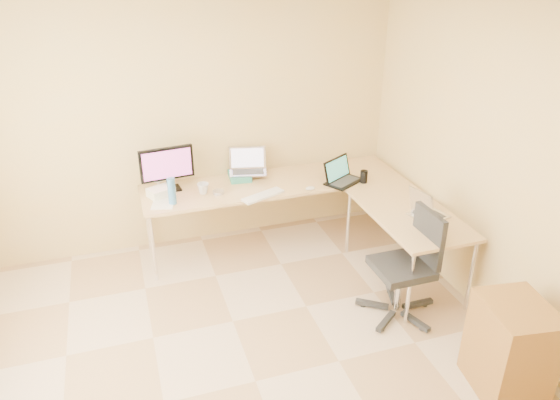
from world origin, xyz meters
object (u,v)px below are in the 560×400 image
object	(u,v)px
desk_main	(274,214)
mug	(203,188)
desk_fan	(158,176)
monitor	(167,169)
laptop_center	(248,162)
laptop_return	(430,205)
office_chair	(402,264)
desk_return	(405,246)
cabinet	(510,349)
water_bottle	(172,191)
keyboard	(263,196)
laptop_black	(344,171)

from	to	relation	value
desk_main	mug	xyz separation A→B (m)	(-0.73, -0.05, 0.42)
desk_fan	monitor	bearing A→B (deg)	-60.77
laptop_center	desk_fan	size ratio (longest dim) A/B	1.42
laptop_return	office_chair	distance (m)	0.63
desk_return	laptop_center	size ratio (longest dim) A/B	3.40
cabinet	laptop_center	bearing A→B (deg)	122.37
monitor	water_bottle	distance (m)	0.33
desk_main	mug	size ratio (longest dim) A/B	23.53
office_chair	laptop_center	bearing A→B (deg)	117.74
mug	laptop_return	bearing A→B (deg)	-30.89
desk_fan	office_chair	bearing A→B (deg)	-67.38
desk_return	water_bottle	size ratio (longest dim) A/B	5.06
desk_main	water_bottle	world-z (taller)	water_bottle
water_bottle	office_chair	size ratio (longest dim) A/B	0.26
keyboard	desk_fan	size ratio (longest dim) A/B	1.65
desk_main	water_bottle	xyz separation A→B (m)	(-1.04, -0.18, 0.49)
water_bottle	laptop_center	bearing A→B (deg)	24.72
keyboard	cabinet	distance (m)	2.48
cabinet	laptop_return	bearing A→B (deg)	93.01
desk_main	office_chair	bearing A→B (deg)	-65.24
water_bottle	cabinet	distance (m)	3.08
laptop_center	cabinet	size ratio (longest dim) A/B	0.52
desk_main	laptop_black	xyz separation A→B (m)	(0.68, -0.23, 0.49)
water_bottle	office_chair	bearing A→B (deg)	-36.57
desk_return	keyboard	world-z (taller)	keyboard
monitor	cabinet	size ratio (longest dim) A/B	0.71
laptop_black	mug	distance (m)	1.42
keyboard	laptop_return	xyz separation A→B (m)	(1.29, -0.84, 0.10)
mug	monitor	bearing A→B (deg)	148.90
office_chair	mug	bearing A→B (deg)	134.58
desk_main	desk_return	xyz separation A→B (m)	(0.98, -1.00, 0.00)
mug	keyboard	bearing A→B (deg)	-24.96
desk_fan	cabinet	size ratio (longest dim) A/B	0.37
laptop_return	mug	bearing A→B (deg)	44.30
laptop_black	cabinet	bearing A→B (deg)	-112.95
laptop_black	water_bottle	bearing A→B (deg)	147.82
mug	desk_main	bearing A→B (deg)	3.89
desk_return	keyboard	distance (m)	1.42
monitor	laptop_black	size ratio (longest dim) A/B	1.35
keyboard	water_bottle	world-z (taller)	water_bottle
laptop_black	desk_return	bearing A→B (deg)	-99.03
keyboard	mug	size ratio (longest dim) A/B	3.92
laptop_black	desk_fan	bearing A→B (deg)	136.03
desk_return	desk_fan	size ratio (longest dim) A/B	4.85
laptop_center	water_bottle	distance (m)	0.91
water_bottle	mug	bearing A→B (deg)	22.91
water_bottle	desk_main	bearing A→B (deg)	9.87
office_chair	desk_main	bearing A→B (deg)	114.36
desk_return	mug	world-z (taller)	mug
cabinet	mug	bearing A→B (deg)	133.60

